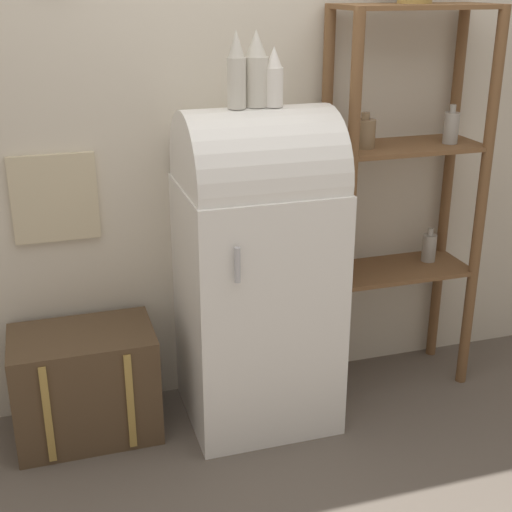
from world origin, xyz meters
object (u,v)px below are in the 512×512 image
Objects in this scene: refrigerator at (257,265)px; vase_right at (274,79)px; suitcase_trunk at (86,384)px; vase_left at (236,72)px; vase_center at (255,71)px.

vase_right reaches higher than refrigerator.
suitcase_trunk is at bearing 175.61° from refrigerator.
vase_right is (0.15, -0.00, -0.03)m from vase_left.
refrigerator is 0.91m from suitcase_trunk.
refrigerator is 2.34× the size of suitcase_trunk.
vase_left is at bearing -5.74° from suitcase_trunk.
vase_left reaches higher than refrigerator.
vase_right is at bearing -0.36° from vase_left.
suitcase_trunk is at bearing 175.25° from vase_right.
vase_left reaches higher than suitcase_trunk.
refrigerator is at bearing 6.23° from vase_left.
suitcase_trunk is at bearing 174.26° from vase_left.
vase_right is (0.07, -0.02, -0.03)m from vase_center.
suitcase_trunk is 2.60× the size of vase_right.
vase_center reaches higher than refrigerator.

